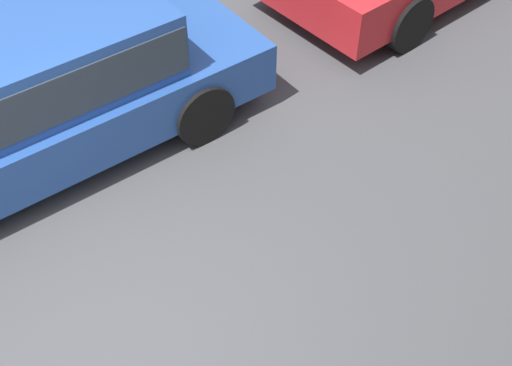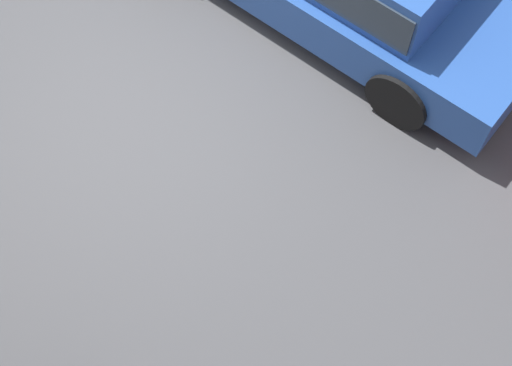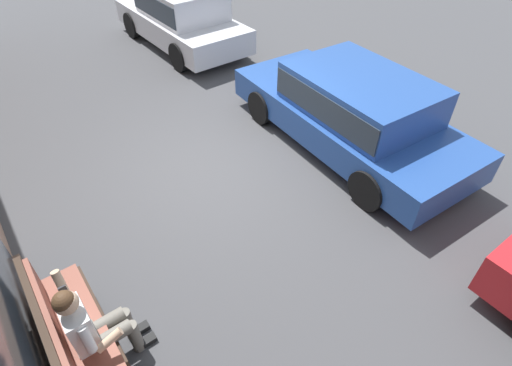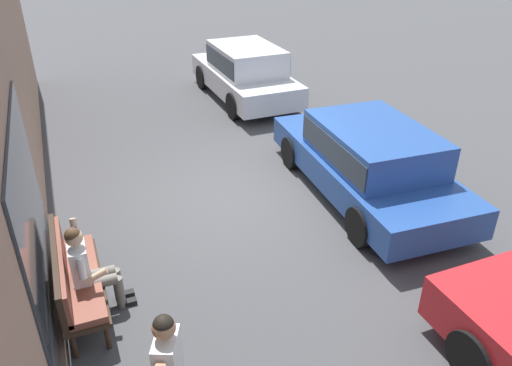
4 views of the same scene
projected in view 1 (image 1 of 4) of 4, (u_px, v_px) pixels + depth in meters
The scene contains 2 objects.
ground_plane at pixel (96, 354), 4.87m from camera, with size 60.00×60.00×0.00m, color #424244.
parked_car_mid at pixel (23, 83), 5.89m from camera, with size 4.73×2.18×1.41m.
Camera 1 is at (0.60, 2.60, 4.45)m, focal length 45.00 mm.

